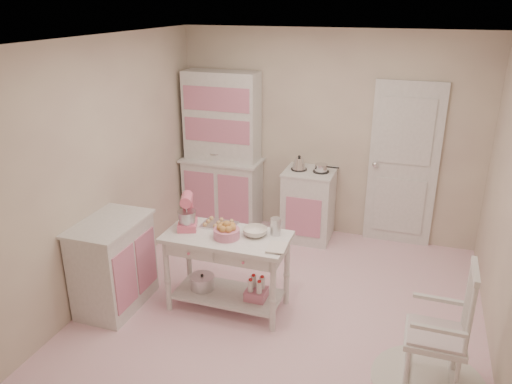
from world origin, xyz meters
The scene contains 14 objects.
room_shell centered at (0.00, 0.00, 1.65)m, with size 3.84×3.84×2.62m.
door centered at (0.95, 1.87, 1.02)m, with size 0.82×0.05×2.04m, color white.
hutch centered at (-1.35, 1.66, 1.04)m, with size 1.06×0.50×2.08m, color white.
stove centered at (-0.15, 1.61, 0.46)m, with size 0.62×0.57×0.92m, color white.
base_cabinet centered at (-1.63, -0.50, 0.46)m, with size 0.54×0.84×0.92m, color white.
lace_rug centered at (1.39, -0.67, 0.01)m, with size 0.92×0.92×0.01m, color white.
rocking_chair centered at (1.39, -0.67, 0.55)m, with size 0.48×0.72×1.10m, color white.
work_table centered at (-0.55, -0.18, 0.40)m, with size 1.20×0.60×0.80m, color white.
stand_mixer centered at (-0.97, -0.16, 0.97)m, with size 0.20×0.28×0.34m, color #E86280.
cookie_tray centered at (-0.70, 0.00, 0.81)m, with size 0.34×0.24×0.02m, color silver.
bread_basket centered at (-0.53, -0.23, 0.85)m, with size 0.25×0.25×0.09m, color pink.
mixing_bowl centered at (-0.29, -0.10, 0.84)m, with size 0.24×0.24×0.07m, color silver.
metal_pitcher centered at (-0.11, -0.02, 0.89)m, with size 0.10×0.10×0.17m, color silver.
recipe_book centered at (-0.10, -0.30, 0.81)m, with size 0.17×0.23×0.02m, color silver.
Camera 1 is at (1.09, -4.16, 2.92)m, focal length 35.00 mm.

